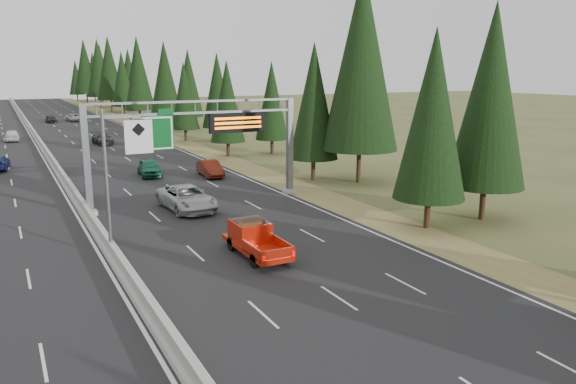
# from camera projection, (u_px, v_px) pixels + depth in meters

# --- Properties ---
(road) EXTENTS (32.00, 260.00, 0.08)m
(road) POSITION_uv_depth(u_px,v_px,m) (39.00, 143.00, 78.44)
(road) COLOR black
(road) RESTS_ON ground
(shoulder_right) EXTENTS (3.60, 260.00, 0.06)m
(shoulder_right) POSITION_uv_depth(u_px,v_px,m) (164.00, 136.00, 86.43)
(shoulder_right) COLOR olive
(shoulder_right) RESTS_ON ground
(median_barrier) EXTENTS (0.70, 260.00, 0.85)m
(median_barrier) POSITION_uv_depth(u_px,v_px,m) (38.00, 140.00, 78.36)
(median_barrier) COLOR gray
(median_barrier) RESTS_ON road
(sign_gantry) EXTENTS (16.75, 0.98, 7.80)m
(sign_gantry) POSITION_uv_depth(u_px,v_px,m) (205.00, 135.00, 42.18)
(sign_gantry) COLOR slate
(sign_gantry) RESTS_ON road
(hov_sign_pole) EXTENTS (2.80, 0.50, 8.00)m
(hov_sign_pole) POSITION_uv_depth(u_px,v_px,m) (117.00, 173.00, 29.95)
(hov_sign_pole) COLOR slate
(hov_sign_pole) RESTS_ON road
(tree_row_right) EXTENTS (11.54, 238.79, 18.95)m
(tree_row_right) POSITION_uv_depth(u_px,v_px,m) (185.00, 75.00, 87.36)
(tree_row_right) COLOR black
(tree_row_right) RESTS_ON ground
(silver_minivan) EXTENTS (3.35, 6.50, 1.75)m
(silver_minivan) POSITION_uv_depth(u_px,v_px,m) (187.00, 198.00, 40.85)
(silver_minivan) COLOR #ACADB1
(silver_minivan) RESTS_ON road
(red_pickup) EXTENTS (1.96, 5.49, 1.79)m
(red_pickup) POSITION_uv_depth(u_px,v_px,m) (253.00, 237.00, 30.98)
(red_pickup) COLOR black
(red_pickup) RESTS_ON road
(car_ahead_green) EXTENTS (2.34, 4.93, 1.63)m
(car_ahead_green) POSITION_uv_depth(u_px,v_px,m) (149.00, 167.00, 53.91)
(car_ahead_green) COLOR #145839
(car_ahead_green) RESTS_ON road
(car_ahead_dkred) EXTENTS (1.86, 4.68, 1.52)m
(car_ahead_dkred) POSITION_uv_depth(u_px,v_px,m) (210.00, 168.00, 53.65)
(car_ahead_dkred) COLOR #621C0E
(car_ahead_dkred) RESTS_ON road
(car_ahead_dkgrey) EXTENTS (2.49, 5.30, 1.49)m
(car_ahead_dkgrey) POSITION_uv_depth(u_px,v_px,m) (102.00, 139.00, 76.81)
(car_ahead_dkgrey) COLOR black
(car_ahead_dkgrey) RESTS_ON road
(car_ahead_white) EXTENTS (2.70, 5.18, 1.39)m
(car_ahead_white) POSITION_uv_depth(u_px,v_px,m) (74.00, 118.00, 111.02)
(car_ahead_white) COLOR #B3B3B3
(car_ahead_white) RESTS_ON road
(car_ahead_far) EXTENTS (2.11, 4.34, 1.43)m
(car_ahead_far) POSITION_uv_depth(u_px,v_px,m) (51.00, 119.00, 107.82)
(car_ahead_far) COLOR black
(car_ahead_far) RESTS_ON road
(car_onc_white) EXTENTS (2.05, 4.87, 1.64)m
(car_onc_white) POSITION_uv_depth(u_px,v_px,m) (12.00, 135.00, 80.00)
(car_onc_white) COLOR silver
(car_onc_white) RESTS_ON road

